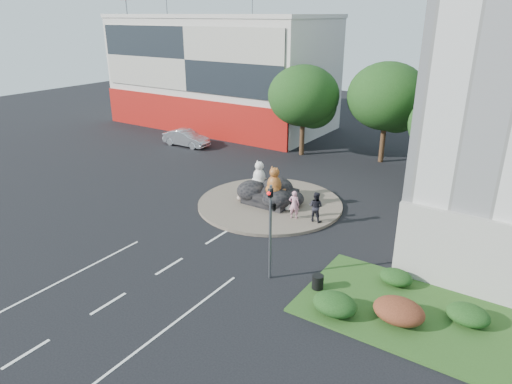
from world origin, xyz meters
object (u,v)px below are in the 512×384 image
Objects in this scene: cat_tabby at (274,180)px; kitten_calico at (241,194)px; litter_bin at (318,282)px; parked_car at (186,138)px; kitten_white at (288,205)px; pedestrian_pink at (294,205)px; cat_white at (259,173)px; pedestrian_dark at (316,207)px.

kitten_calico is (-2.49, -0.41, -1.38)m from cat_tabby.
kitten_calico reaches higher than litter_bin.
kitten_white is at bearing -119.71° from parked_car.
pedestrian_pink is (0.94, -0.87, 0.57)m from kitten_white.
litter_bin is at bearing 13.40° from kitten_calico.
kitten_calico is at bearing -24.99° from pedestrian_pink.
cat_tabby is at bearing 120.26° from kitten_white.
cat_white reaches higher than kitten_white.
cat_tabby is 3.60m from pedestrian_dark.
cat_tabby reaches higher than pedestrian_dark.
litter_bin is (3.50, -6.66, -0.71)m from pedestrian_dark.
kitten_white is (3.64, 0.31, -0.13)m from kitten_calico.
cat_tabby reaches higher than parked_car.
kitten_calico is 0.50× the size of pedestrian_dark.
kitten_white is at bearing -2.98° from cat_tabby.
parked_car is at bearing 144.85° from litter_bin.
litter_bin is (5.78, -7.17, -0.10)m from kitten_white.
kitten_white is 1.40m from pedestrian_pink.
kitten_calico is 15.95m from parked_car.
cat_tabby is 10.17m from litter_bin.
kitten_white is at bearing 128.89° from litter_bin.
cat_tabby reaches higher than kitten_white.
parked_car is 7.12× the size of litter_bin.
pedestrian_dark is 2.82× the size of litter_bin.
cat_tabby is (1.75, -0.84, 0.06)m from cat_white.
pedestrian_pink is 1.38m from pedestrian_dark.
pedestrian_pink is at bearing -22.87° from cat_tabby.
parked_car is at bearing 97.80° from kitten_white.
cat_white is 0.94× the size of cat_tabby.
parked_car is at bearing -165.04° from kitten_calico.
pedestrian_dark is at bearing 117.74° from litter_bin.
kitten_white is 0.15× the size of parked_car.
kitten_white is at bearing -60.67° from pedestrian_pink.
kitten_calico is 1.35× the size of kitten_white.
cat_white reaches higher than pedestrian_pink.
pedestrian_pink reaches higher than parked_car.
parked_car is at bearing -26.43° from pedestrian_dark.
pedestrian_dark is 0.40× the size of parked_car.
cat_tabby is 1.00× the size of pedestrian_dark.
cat_white is 1.86× the size of kitten_calico.
pedestrian_dark reaches higher than kitten_calico.
litter_bin is (8.68, -8.10, -1.55)m from cat_white.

